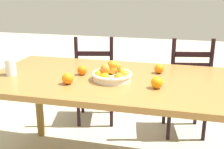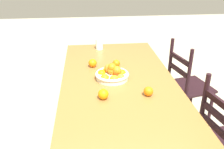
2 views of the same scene
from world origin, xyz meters
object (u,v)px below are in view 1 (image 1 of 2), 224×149
Objects in this scene: fruit_bowl at (112,74)px; orange_loose_3 at (68,78)px; chair_by_cabinet at (95,82)px; orange_loose_2 at (159,69)px; orange_loose_0 at (157,83)px; chair_near_window at (186,90)px; dining_table at (129,90)px; drinking_glass at (11,67)px; orange_loose_1 at (82,70)px.

fruit_bowl is 0.31m from orange_loose_3.
chair_by_cabinet is 1.01m from fruit_bowl.
fruit_bowl is 0.39m from orange_loose_2.
orange_loose_2 is at bearing 125.97° from chair_by_cabinet.
orange_loose_0 is at bearing 114.13° from chair_by_cabinet.
chair_near_window is 0.97m from orange_loose_0.
drinking_glass is (-0.87, -0.11, 0.14)m from dining_table.
chair_near_window is 1.59m from drinking_glass.
orange_loose_2 is 0.60× the size of drinking_glass.
fruit_bowl is at bearing 29.95° from orange_loose_3.
orange_loose_2 is at bearing 37.79° from fruit_bowl.
dining_table is 0.97m from chair_by_cabinet.
fruit_bowl reaches higher than orange_loose_3.
orange_loose_0 is at bearing 65.20° from chair_near_window.
drinking_glass is (-0.37, -0.91, 0.39)m from chair_by_cabinet.
orange_loose_3 is (0.12, -1.00, 0.37)m from chair_by_cabinet.
orange_loose_2 is (0.31, 0.24, -0.01)m from fruit_bowl.
orange_loose_3 is at bearing -150.05° from fruit_bowl.
orange_loose_0 reaches higher than orange_loose_2.
dining_table is 26.57× the size of orange_loose_3.
dining_table is 0.29m from orange_loose_2.
drinking_glass is at bearing -165.87° from orange_loose_1.
drinking_glass is at bearing 178.26° from orange_loose_0.
dining_table is 0.45m from orange_loose_3.
chair_near_window is at bearing 163.33° from chair_by_cabinet.
dining_table is at bearing -135.81° from orange_loose_2.
fruit_bowl is at bearing 101.77° from chair_by_cabinet.
chair_by_cabinet reaches higher than orange_loose_1.
drinking_glass reaches higher than dining_table.
chair_near_window is (0.42, 0.73, -0.23)m from dining_table.
dining_table is at bearing 144.34° from orange_loose_0.
drinking_glass is (-1.29, -0.85, 0.37)m from chair_near_window.
fruit_bowl is 3.94× the size of orange_loose_2.
orange_loose_1 is at bearing 164.99° from fruit_bowl.
chair_by_cabinet is at bearing 122.06° from dining_table.
drinking_glass is at bearing -172.47° from dining_table.
orange_loose_1 is at bearing 83.83° from orange_loose_3.
fruit_bowl is 0.25m from orange_loose_1.
dining_table is 28.81× the size of orange_loose_2.
chair_near_window reaches higher than orange_loose_0.
dining_table is 29.16× the size of orange_loose_1.
orange_loose_0 is at bearing -1.74° from drinking_glass.
drinking_glass reaches higher than orange_loose_2.
orange_loose_1 is (-0.24, 0.06, -0.01)m from fruit_bowl.
chair_near_window is 12.53× the size of orange_loose_3.
chair_by_cabinet is at bearing 126.71° from orange_loose_0.
orange_loose_1 is (0.14, -0.78, 0.37)m from chair_by_cabinet.
chair_by_cabinet reaches higher than drinking_glass.
chair_near_window reaches higher than orange_loose_3.
orange_loose_0 is (0.71, -0.95, 0.37)m from chair_by_cabinet.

